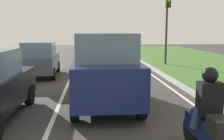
{
  "coord_description": "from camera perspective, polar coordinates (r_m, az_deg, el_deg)",
  "views": [
    {
      "loc": [
        0.33,
        0.94,
        2.36
      ],
      "look_at": [
        0.95,
        8.47,
        1.2
      ],
      "focal_mm": 41.49,
      "sensor_mm": 36.0,
      "label": 1
    }
  ],
  "objects": [
    {
      "name": "ground_plane",
      "position": [
        13.28,
        -6.08,
        -1.55
      ],
      "size": [
        60.0,
        60.0,
        0.0
      ],
      "primitive_type": "plane",
      "color": "#383533"
    },
    {
      "name": "lane_line_center",
      "position": [
        13.31,
        -9.09,
        -1.57
      ],
      "size": [
        0.12,
        32.0,
        0.01
      ],
      "primitive_type": "cube",
      "color": "silver",
      "rests_on": "ground"
    },
    {
      "name": "car_hatchback_far",
      "position": [
        13.88,
        -15.56,
        2.3
      ],
      "size": [
        1.83,
        3.75,
        1.78
      ],
      "rotation": [
        0.0,
        0.0,
        0.03
      ],
      "color": "#474C51",
      "rests_on": "ground"
    },
    {
      "name": "curb_right",
      "position": [
        13.79,
        11.21,
        -1.03
      ],
      "size": [
        0.24,
        48.0,
        0.12
      ],
      "primitive_type": "cube",
      "color": "#9E9B93",
      "rests_on": "ground"
    },
    {
      "name": "motorcycle",
      "position": [
        5.0,
        20.4,
        -12.82
      ],
      "size": [
        0.4,
        1.9,
        1.01
      ],
      "rotation": [
        0.0,
        0.0,
        0.01
      ],
      "color": "#0C143F",
      "rests_on": "ground"
    },
    {
      "name": "lane_line_right_edge",
      "position": [
        13.67,
        9.19,
        -1.31
      ],
      "size": [
        0.12,
        32.0,
        0.01
      ],
      "primitive_type": "cube",
      "color": "silver",
      "rests_on": "ground"
    },
    {
      "name": "rider_person",
      "position": [
        4.86,
        20.54,
        -5.79
      ],
      "size": [
        0.5,
        0.4,
        1.16
      ],
      "rotation": [
        0.0,
        0.0,
        0.01
      ],
      "color": "black",
      "rests_on": "ground"
    },
    {
      "name": "traffic_light_near_right",
      "position": [
        18.01,
        12.1,
        11.74
      ],
      "size": [
        0.32,
        0.5,
        4.93
      ],
      "color": "#2D2D2D",
      "rests_on": "ground"
    },
    {
      "name": "car_suv_ahead",
      "position": [
        8.17,
        -1.67,
        0.32
      ],
      "size": [
        2.01,
        4.52,
        2.28
      ],
      "rotation": [
        0.0,
        0.0,
        0.01
      ],
      "color": "navy",
      "rests_on": "ground"
    }
  ]
}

